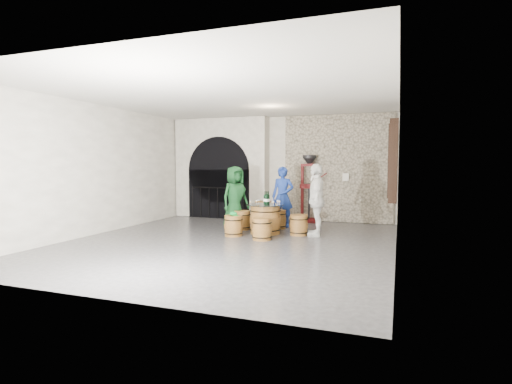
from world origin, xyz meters
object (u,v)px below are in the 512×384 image
(person_green, at_px, (235,197))
(barrel_stool_right, at_px, (299,225))
(barrel_stool_near_right, at_px, (262,229))
(person_blue, at_px, (283,197))
(corking_press, at_px, (309,183))
(wine_bottle_left, at_px, (265,199))
(barrel_table, at_px, (265,219))
(barrel_stool_far, at_px, (278,219))
(side_barrel, at_px, (263,213))
(wine_bottle_right, at_px, (268,199))
(barrel_stool_near_left, at_px, (233,226))
(person_white, at_px, (316,200))
(barrel_stool_left, at_px, (242,220))
(wine_bottle_center, at_px, (267,199))

(person_green, bearing_deg, barrel_stool_right, -74.05)
(barrel_stool_near_right, distance_m, person_blue, 2.10)
(corking_press, bearing_deg, wine_bottle_left, -103.19)
(barrel_stool_right, bearing_deg, barrel_table, -175.48)
(barrel_table, distance_m, barrel_stool_right, 0.85)
(corking_press, bearing_deg, barrel_stool_right, -81.24)
(barrel_stool_far, distance_m, barrel_stool_right, 1.09)
(barrel_stool_near_right, relative_size, side_barrel, 0.74)
(side_barrel, bearing_deg, wine_bottle_right, -65.98)
(barrel_stool_far, distance_m, barrel_stool_near_left, 1.58)
(barrel_stool_right, bearing_deg, barrel_stool_near_right, -126.03)
(wine_bottle_right, distance_m, corking_press, 2.34)
(barrel_table, height_order, wine_bottle_right, wine_bottle_right)
(barrel_table, height_order, barrel_stool_near_left, barrel_table)
(barrel_stool_near_right, bearing_deg, person_green, 132.84)
(wine_bottle_left, xyz_separation_m, corking_press, (0.64, 2.25, 0.30))
(barrel_stool_far, height_order, wine_bottle_left, wine_bottle_left)
(person_blue, xyz_separation_m, person_white, (1.15, -1.09, 0.04))
(barrel_stool_left, relative_size, corking_press, 0.25)
(person_green, distance_m, person_white, 2.31)
(barrel_table, distance_m, person_blue, 1.28)
(wine_bottle_center, bearing_deg, barrel_stool_right, 3.84)
(person_blue, relative_size, wine_bottle_right, 5.13)
(wine_bottle_center, height_order, wine_bottle_right, same)
(barrel_stool_left, distance_m, barrel_stool_near_right, 1.52)
(barrel_stool_left, height_order, barrel_stool_near_left, same)
(side_barrel, bearing_deg, barrel_stool_near_right, -71.83)
(barrel_stool_right, height_order, wine_bottle_center, wine_bottle_center)
(barrel_stool_right, bearing_deg, corking_press, 96.09)
(barrel_stool_far, xyz_separation_m, person_blue, (0.03, 0.35, 0.59))
(barrel_table, xyz_separation_m, barrel_stool_left, (-0.76, 0.36, -0.11))
(barrel_stool_left, xyz_separation_m, barrel_stool_near_right, (0.96, -1.19, 0.00))
(wine_bottle_center, xyz_separation_m, corking_press, (0.56, 2.33, 0.30))
(wine_bottle_left, height_order, wine_bottle_right, same)
(barrel_stool_near_left, relative_size, wine_bottle_left, 1.54)
(barrel_stool_far, relative_size, barrel_stool_near_right, 1.00)
(person_green, bearing_deg, wine_bottle_center, -85.54)
(person_white, bearing_deg, barrel_table, -96.66)
(barrel_stool_near_right, distance_m, person_green, 1.88)
(person_blue, bearing_deg, person_green, -149.40)
(wine_bottle_center, relative_size, wine_bottle_right, 1.00)
(barrel_stool_right, relative_size, person_green, 0.30)
(wine_bottle_left, bearing_deg, wine_bottle_right, -7.71)
(wine_bottle_left, xyz_separation_m, wine_bottle_center, (0.08, -0.08, 0.00))
(barrel_stool_right, xyz_separation_m, wine_bottle_center, (-0.81, -0.05, 0.61))
(wine_bottle_left, bearing_deg, wine_bottle_center, -48.25)
(barrel_stool_far, distance_m, wine_bottle_left, 0.97)
(barrel_table, xyz_separation_m, wine_bottle_left, (-0.04, 0.10, 0.50))
(barrel_stool_far, relative_size, wine_bottle_center, 1.54)
(barrel_table, relative_size, barrel_stool_right, 1.89)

